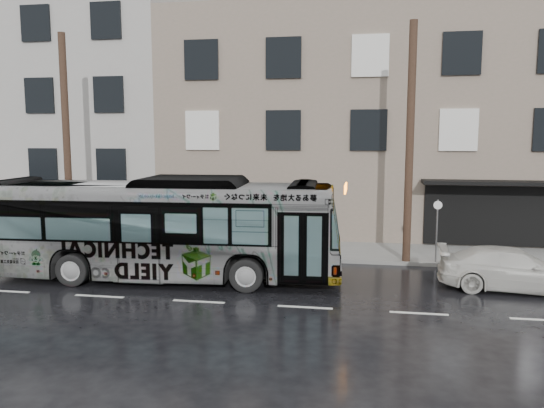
{
  "coord_description": "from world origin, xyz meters",
  "views": [
    {
      "loc": [
        4.73,
        -17.3,
        4.92
      ],
      "look_at": [
        1.38,
        2.5,
        2.36
      ],
      "focal_mm": 35.0,
      "sensor_mm": 36.0,
      "label": 1
    }
  ],
  "objects_px": {
    "utility_pole_front": "(410,144)",
    "sign_post": "(437,231)",
    "bus": "(157,228)",
    "white_sedan": "(513,269)",
    "utility_pole_rear": "(67,143)"
  },
  "relations": [
    {
      "from": "utility_pole_front",
      "to": "sign_post",
      "type": "xyz_separation_m",
      "value": [
        1.1,
        0.0,
        -3.3
      ]
    },
    {
      "from": "bus",
      "to": "white_sedan",
      "type": "bearing_deg",
      "value": -90.07
    },
    {
      "from": "utility_pole_front",
      "to": "utility_pole_rear",
      "type": "distance_m",
      "value": 14.0
    },
    {
      "from": "white_sedan",
      "to": "sign_post",
      "type": "bearing_deg",
      "value": 39.23
    },
    {
      "from": "bus",
      "to": "white_sedan",
      "type": "xyz_separation_m",
      "value": [
        11.83,
        0.55,
        -1.1
      ]
    },
    {
      "from": "utility_pole_front",
      "to": "white_sedan",
      "type": "bearing_deg",
      "value": -43.03
    },
    {
      "from": "utility_pole_front",
      "to": "sign_post",
      "type": "height_order",
      "value": "utility_pole_front"
    },
    {
      "from": "bus",
      "to": "white_sedan",
      "type": "distance_m",
      "value": 11.89
    },
    {
      "from": "bus",
      "to": "sign_post",
      "type": "bearing_deg",
      "value": -73.38
    },
    {
      "from": "sign_post",
      "to": "white_sedan",
      "type": "xyz_separation_m",
      "value": [
        2.01,
        -2.9,
        -0.68
      ]
    },
    {
      "from": "utility_pole_rear",
      "to": "white_sedan",
      "type": "bearing_deg",
      "value": -9.62
    },
    {
      "from": "sign_post",
      "to": "utility_pole_rear",
      "type": "bearing_deg",
      "value": 180.0
    },
    {
      "from": "utility_pole_front",
      "to": "utility_pole_rear",
      "type": "bearing_deg",
      "value": 180.0
    },
    {
      "from": "utility_pole_rear",
      "to": "bus",
      "type": "bearing_deg",
      "value": -33.18
    },
    {
      "from": "utility_pole_rear",
      "to": "sign_post",
      "type": "height_order",
      "value": "utility_pole_rear"
    }
  ]
}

